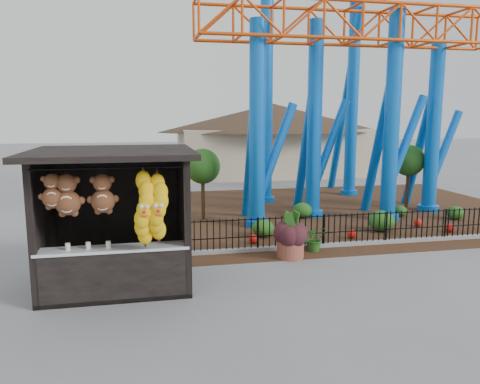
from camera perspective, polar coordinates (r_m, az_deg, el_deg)
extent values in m
plane|color=slate|center=(10.59, 1.87, -12.06)|extent=(120.00, 120.00, 0.00)
cube|color=#331E11|center=(19.07, 7.94, -2.40)|extent=(18.00, 12.00, 0.02)
cube|color=gray|center=(14.58, 14.56, -6.07)|extent=(18.00, 0.18, 0.12)
cube|color=black|center=(11.45, -14.63, -10.41)|extent=(3.20, 2.60, 0.10)
cube|color=black|center=(12.27, -14.63, -2.06)|extent=(3.20, 0.12, 3.00)
cube|color=black|center=(11.25, -22.80, -3.51)|extent=(0.12, 2.60, 3.00)
cube|color=black|center=(11.07, -6.94, -3.05)|extent=(0.12, 2.60, 3.00)
cube|color=black|center=(10.58, -15.36, 4.67)|extent=(3.50, 3.40, 0.12)
cube|color=black|center=(10.08, -24.06, -5.04)|extent=(0.14, 0.14, 3.00)
cube|color=black|center=(9.87, -6.40, -4.56)|extent=(0.14, 0.14, 3.00)
cube|color=black|center=(10.30, -15.03, -9.75)|extent=(3.00, 0.50, 1.10)
cube|color=silver|center=(10.13, -15.16, -6.69)|extent=(3.10, 0.55, 0.06)
cylinder|color=black|center=(9.41, -15.75, 2.82)|extent=(2.90, 0.04, 0.04)
cylinder|color=blue|center=(16.04, 2.13, 8.05)|extent=(0.56, 0.56, 7.00)
cylinder|color=blue|center=(16.47, 2.06, -3.79)|extent=(0.84, 0.84, 0.24)
cylinder|color=blue|center=(17.93, 9.07, 8.56)|extent=(0.56, 0.56, 7.30)
cylinder|color=blue|center=(18.32, 8.78, -2.55)|extent=(0.84, 0.84, 0.24)
cylinder|color=blue|center=(17.90, 18.05, 8.54)|extent=(0.56, 0.56, 7.50)
cylinder|color=blue|center=(18.29, 17.48, -2.90)|extent=(0.84, 0.84, 0.24)
cylinder|color=blue|center=(20.25, 22.50, 7.05)|extent=(0.56, 0.56, 6.60)
cylinder|color=blue|center=(20.59, 21.95, -1.81)|extent=(0.84, 0.84, 0.24)
cylinder|color=blue|center=(20.79, 3.23, 11.78)|extent=(0.56, 0.56, 9.50)
cylinder|color=blue|center=(21.11, 3.11, -0.88)|extent=(0.84, 0.84, 0.24)
cylinder|color=blue|center=(23.30, 13.60, 12.51)|extent=(0.56, 0.56, 10.50)
cylinder|color=blue|center=(23.55, 13.13, -0.04)|extent=(0.84, 0.84, 0.24)
cylinder|color=blue|center=(16.96, 1.38, 5.16)|extent=(0.36, 2.21, 5.85)
cylinder|color=blue|center=(16.57, 4.21, 4.43)|extent=(1.62, 0.32, 3.73)
cylinder|color=blue|center=(18.81, 8.02, 5.83)|extent=(0.36, 2.29, 6.10)
cylinder|color=blue|center=(18.51, 10.69, 5.14)|extent=(1.67, 0.32, 3.88)
cylinder|color=blue|center=(18.72, 16.54, 5.75)|extent=(0.36, 2.34, 6.26)
cylinder|color=blue|center=(18.56, 19.30, 5.00)|extent=(1.71, 0.32, 3.99)
cylinder|color=blue|center=(21.04, 20.99, 4.95)|extent=(0.36, 2.10, 5.53)
cylinder|color=blue|center=(20.94, 23.46, 4.33)|extent=(1.54, 0.32, 3.52)
cylinder|color=brown|center=(12.94, 6.16, -6.77)|extent=(0.92, 0.92, 0.56)
ellipsoid|color=black|center=(12.79, 6.21, -4.18)|extent=(0.70, 0.70, 0.64)
imported|color=#214E17|center=(13.61, 9.10, -5.59)|extent=(0.81, 0.74, 0.77)
ellipsoid|color=#204D16|center=(14.97, 2.81, -4.43)|extent=(0.70, 0.70, 0.56)
ellipsoid|color=#204D16|center=(16.37, 16.86, -3.40)|extent=(0.87, 0.87, 0.70)
ellipsoid|color=#204D16|center=(19.00, 18.94, -2.20)|extent=(0.52, 0.52, 0.42)
ellipsoid|color=#204D16|center=(17.86, 7.60, -2.22)|extent=(0.72, 0.72, 0.58)
ellipsoid|color=#204D16|center=(19.20, 24.80, -2.31)|extent=(0.63, 0.63, 0.50)
sphere|color=red|center=(14.22, 1.65, -5.76)|extent=(0.28, 0.28, 0.28)
sphere|color=red|center=(15.21, 13.45, -5.01)|extent=(0.28, 0.28, 0.28)
sphere|color=red|center=(17.48, 20.88, -3.52)|extent=(0.28, 0.28, 0.28)
sphere|color=red|center=(17.06, 24.20, -4.04)|extent=(0.28, 0.28, 0.28)
cube|color=#BFAD8C|center=(30.82, 4.03, 4.93)|extent=(12.00, 6.00, 3.00)
cone|color=#332319|center=(30.73, 4.08, 9.40)|extent=(15.00, 15.00, 1.80)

